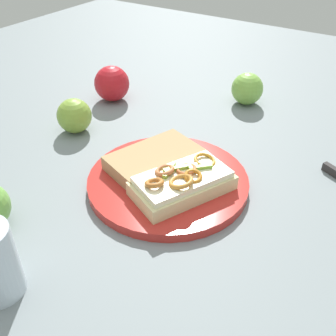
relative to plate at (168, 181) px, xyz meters
name	(u,v)px	position (x,y,z in m)	size (l,w,h in m)	color
ground_plane	(168,185)	(0.00, 0.00, -0.01)	(2.00, 2.00, 0.00)	slate
plate	(168,181)	(0.00, 0.00, 0.00)	(0.27, 0.27, 0.02)	red
sandwich	(182,182)	(0.04, -0.02, 0.03)	(0.14, 0.18, 0.05)	beige
bread_slice_side	(155,159)	(-0.04, 0.02, 0.02)	(0.16, 0.10, 0.02)	tan
apple_0	(74,116)	(-0.26, 0.05, 0.03)	(0.07, 0.07, 0.07)	#7EA439
apple_1	(247,89)	(-0.02, 0.36, 0.03)	(0.07, 0.07, 0.07)	#7AB446
apple_2	(112,84)	(-0.29, 0.21, 0.03)	(0.08, 0.08, 0.08)	red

